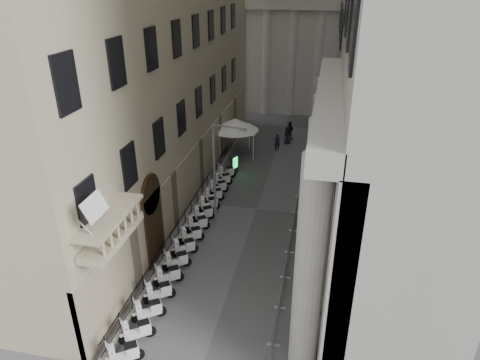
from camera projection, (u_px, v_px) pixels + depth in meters
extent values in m
cylinder|color=white|center=(220.00, 149.00, 38.86)|extent=(0.06, 0.06, 2.41)
cylinder|color=white|center=(253.00, 152.00, 38.30)|extent=(0.06, 0.06, 2.41)
cylinder|color=white|center=(228.00, 138.00, 41.56)|extent=(0.06, 0.06, 2.41)
cylinder|color=white|center=(259.00, 140.00, 41.00)|extent=(0.06, 0.06, 2.41)
cube|color=white|center=(240.00, 132.00, 39.38)|extent=(3.28, 3.28, 0.13)
cone|color=white|center=(240.00, 126.00, 39.14)|extent=(4.37, 4.37, 1.09)
cylinder|color=gray|center=(214.00, 176.00, 28.24)|extent=(0.16, 0.16, 7.06)
cylinder|color=gray|center=(228.00, 127.00, 26.33)|extent=(2.10, 0.56, 0.12)
cube|color=gray|center=(243.00, 130.00, 26.00)|extent=(0.47, 0.28, 0.13)
cube|color=black|center=(234.00, 164.00, 36.55)|extent=(0.56, 0.84, 1.73)
cube|color=#19E54C|center=(235.00, 163.00, 36.39)|extent=(0.29, 0.58, 0.96)
imported|color=#0D1635|center=(277.00, 142.00, 41.50)|extent=(0.69, 0.56, 1.62)
imported|color=black|center=(289.00, 130.00, 44.24)|extent=(1.08, 0.94, 1.89)
imported|color=black|center=(287.00, 135.00, 43.06)|extent=(1.05, 0.96, 1.80)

